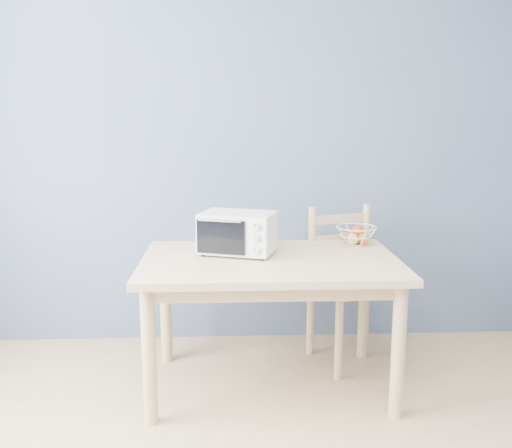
{
  "coord_description": "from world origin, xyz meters",
  "views": [
    {
      "loc": [
        -0.02,
        -1.51,
        1.53
      ],
      "look_at": [
        0.12,
        1.57,
        0.93
      ],
      "focal_mm": 40.0,
      "sensor_mm": 36.0,
      "label": 1
    }
  ],
  "objects_px": {
    "toaster_oven": "(235,232)",
    "fruit_basket": "(356,235)",
    "dining_table": "(270,276)",
    "dining_chair": "(349,286)"
  },
  "relations": [
    {
      "from": "toaster_oven",
      "to": "fruit_basket",
      "type": "height_order",
      "value": "toaster_oven"
    },
    {
      "from": "dining_table",
      "to": "toaster_oven",
      "type": "xyz_separation_m",
      "value": [
        -0.19,
        0.11,
        0.23
      ]
    },
    {
      "from": "dining_table",
      "to": "toaster_oven",
      "type": "bearing_deg",
      "value": 148.95
    },
    {
      "from": "dining_table",
      "to": "toaster_oven",
      "type": "distance_m",
      "value": 0.32
    },
    {
      "from": "fruit_basket",
      "to": "dining_chair",
      "type": "distance_m",
      "value": 0.34
    },
    {
      "from": "dining_table",
      "to": "dining_chair",
      "type": "xyz_separation_m",
      "value": [
        0.52,
        0.35,
        -0.18
      ]
    },
    {
      "from": "toaster_oven",
      "to": "fruit_basket",
      "type": "bearing_deg",
      "value": 32.3
    },
    {
      "from": "dining_table",
      "to": "dining_chair",
      "type": "relative_size",
      "value": 1.46
    },
    {
      "from": "dining_chair",
      "to": "dining_table",
      "type": "bearing_deg",
      "value": -163.14
    },
    {
      "from": "dining_table",
      "to": "fruit_basket",
      "type": "distance_m",
      "value": 0.64
    }
  ]
}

